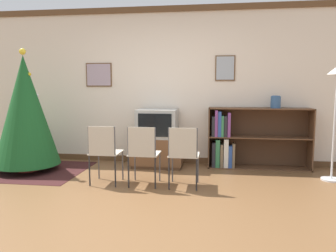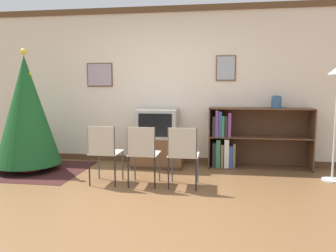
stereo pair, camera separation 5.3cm
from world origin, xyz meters
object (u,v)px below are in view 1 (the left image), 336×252
Objects in this scene: folding_chair_left at (104,151)px; tv_console at (158,152)px; christmas_tree at (26,111)px; folding_chair_center at (143,152)px; folding_chair_right at (183,153)px; bookshelf at (242,140)px; standing_lamp at (336,93)px; vase at (276,102)px; television at (158,123)px.

tv_console is at bearing 64.62° from folding_chair_left.
christmas_tree is at bearing 159.26° from folding_chair_left.
folding_chair_center is 1.00× the size of folding_chair_right.
tv_console is (2.01, 0.59, -0.71)m from christmas_tree.
standing_lamp is (1.23, -0.60, 0.78)m from bookshelf.
tv_console is 4.21× the size of vase.
tv_console is 1.03× the size of folding_chair_center.
standing_lamp reaches higher than tv_console.
tv_console is 2.85m from standing_lamp.
bookshelf is at bearing 179.06° from vase.
television is 0.40× the size of bookshelf.
christmas_tree is at bearing -170.00° from vase.
folding_chair_right is 2.31m from standing_lamp.
folding_chair_center is at bearing -15.45° from christmas_tree.
folding_chair_right is at bearing -64.57° from television.
bookshelf is 8.22× the size of vase.
vase is 0.12× the size of standing_lamp.
folding_chair_left and folding_chair_center have the same top height.
christmas_tree is at bearing -168.38° from bookshelf.
christmas_tree reaches higher than folding_chair_left.
folding_chair_left is at bearing 180.00° from folding_chair_right.
folding_chair_right is at bearing 0.00° from folding_chair_left.
vase is (1.37, 1.25, 0.63)m from folding_chair_right.
folding_chair_right is at bearing 0.00° from folding_chair_center.
folding_chair_left is 0.50× the size of bookshelf.
bookshelf is at bearing 41.96° from folding_chair_center.
television is 1.29m from folding_chair_left.
folding_chair_right is (2.55, -0.55, -0.49)m from christmas_tree.
folding_chair_center is 1.88m from bookshelf.
standing_lamp is (2.08, 0.65, 0.78)m from folding_chair_right.
folding_chair_center is 2.81m from standing_lamp.
standing_lamp reaches higher than folding_chair_left.
television reaches higher than folding_chair_left.
christmas_tree is 1.64m from folding_chair_left.
television is 0.80× the size of folding_chair_left.
folding_chair_center is (2.01, -0.55, -0.49)m from christmas_tree.
bookshelf is (0.85, 1.25, -0.00)m from folding_chair_right.
folding_chair_right is 0.50× the size of bookshelf.
folding_chair_center is (0.00, -1.14, -0.26)m from television.
christmas_tree is at bearing -163.69° from television.
christmas_tree is 2.91× the size of television.
television is at bearing 90.00° from folding_chair_center.
bookshelf is at bearing 11.62° from christmas_tree.
standing_lamp is at bearing 17.44° from folding_chair_right.
christmas_tree is 2.34× the size of folding_chair_left.
folding_chair_center is (0.54, 0.00, 0.00)m from folding_chair_left.
television is at bearing 115.43° from folding_chair_right.
vase reaches higher than folding_chair_left.
tv_console is at bearing -176.96° from vase.
standing_lamp is at bearing -26.10° from bookshelf.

